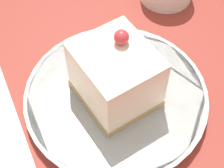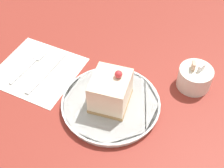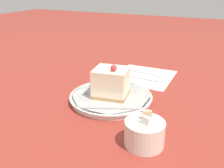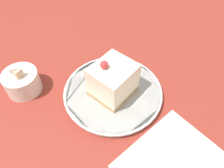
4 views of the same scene
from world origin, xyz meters
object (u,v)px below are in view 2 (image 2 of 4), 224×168
at_px(fork, 32,63).
at_px(plate, 111,104).
at_px(sugar_bowl, 195,78).
at_px(knife, 43,76).
at_px(cake_slice, 111,91).

bearing_deg(fork, plate, -4.03).
xyz_separation_m(fork, sugar_bowl, (0.43, 0.12, 0.02)).
bearing_deg(knife, plate, 1.93).
bearing_deg(plate, cake_slice, 166.73).
distance_m(plate, fork, 0.27).
distance_m(plate, knife, 0.21).
xyz_separation_m(cake_slice, sugar_bowl, (0.17, 0.16, -0.03)).
height_order(fork, knife, same).
relative_size(cake_slice, sugar_bowl, 1.26).
height_order(cake_slice, sugar_bowl, cake_slice).
xyz_separation_m(cake_slice, fork, (-0.27, 0.04, -0.05)).
height_order(fork, sugar_bowl, sugar_bowl).
height_order(cake_slice, knife, cake_slice).
relative_size(plate, cake_slice, 2.22).
bearing_deg(plate, sugar_bowl, 43.93).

